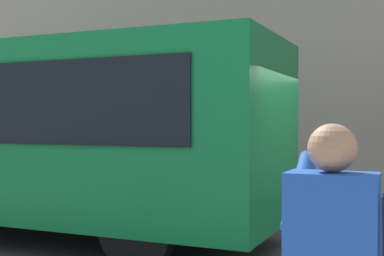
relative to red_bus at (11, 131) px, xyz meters
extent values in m
cube|color=#0F7238|center=(-0.02, -0.01, 0.02)|extent=(9.00, 2.50, 2.60)
cylinder|color=black|center=(-3.02, -1.11, -1.18)|extent=(1.00, 0.28, 1.00)
cylinder|color=black|center=(-3.02, 1.09, -1.18)|extent=(1.00, 0.28, 1.00)
cube|color=#1E4CAD|center=(-5.91, 4.43, -0.38)|extent=(0.40, 0.24, 0.66)
sphere|color=#A87A5B|center=(-5.91, 4.43, 0.06)|extent=(0.22, 0.22, 0.22)
cylinder|color=#1E4CAD|center=(-5.73, 4.27, -0.16)|extent=(0.09, 0.48, 0.37)
cube|color=black|center=(-5.81, 4.13, 0.04)|extent=(0.07, 0.01, 0.14)
camera|label=1|loc=(-6.28, 6.85, 0.18)|focal=49.50mm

